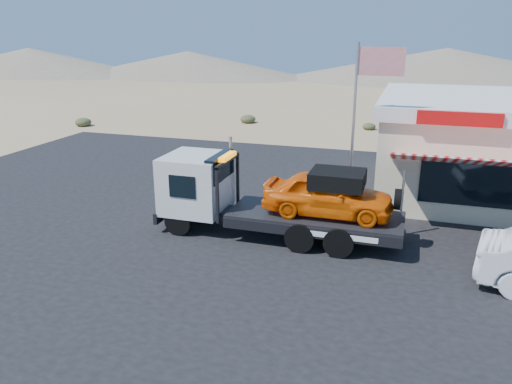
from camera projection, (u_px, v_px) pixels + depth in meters
The scene contains 6 objects.
ground at pixel (171, 251), 15.07m from camera, with size 120.00×120.00×0.00m, color #997B57.
asphalt_lot at pixel (263, 224), 17.21m from camera, with size 32.00×24.00×0.02m, color black.
tow_truck at pixel (272, 195), 15.84m from camera, with size 7.71×2.29×2.58m.
flagpole at pixel (361, 112), 16.56m from camera, with size 1.55×0.10×6.00m.
desert_scrub at pixel (3, 154), 25.74m from camera, with size 28.13×28.31×0.66m.
distant_hills at pixel (292, 65), 67.27m from camera, with size 126.00×48.00×4.20m.
Camera 1 is at (6.61, -12.35, 6.38)m, focal length 35.00 mm.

